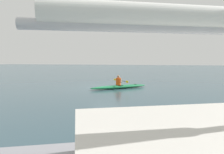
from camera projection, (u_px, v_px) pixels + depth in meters
ground_plane at (106, 88)px, 16.36m from camera, size 160.00×160.00×0.00m
kayak at (119, 87)px, 15.92m from camera, size 4.16×3.71×0.27m
kayaker at (118, 81)px, 15.85m from camera, size 1.59×1.84×0.78m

